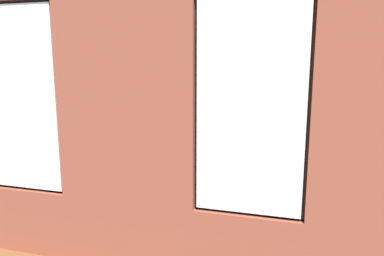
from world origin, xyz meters
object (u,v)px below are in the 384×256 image
object	(u,v)px
remote_black	(205,155)
potted_plant_corner_far_left	(383,194)
candle_jar	(201,150)
couch_by_window	(129,208)
potted_plant_near_tv	(50,158)
potted_plant_foreground_right	(128,125)
remote_gray	(192,151)
papasan_chair	(229,137)
potted_plant_by_left_couch	(313,155)
table_plant_small	(224,146)
couch_left	(345,188)
potted_plant_between_couches	(244,187)
media_console	(59,158)
coffee_table	(201,157)
tv_flatscreen	(57,123)
potted_plant_corner_near_left	(340,131)
cup_ceramic	(175,151)
potted_plant_mid_room_small	(237,152)

from	to	relation	value
remote_black	potted_plant_corner_far_left	xyz separation A→B (m)	(-2.31, 2.22, 0.37)
candle_jar	couch_by_window	bearing A→B (deg)	82.70
remote_black	potted_plant_near_tv	xyz separation A→B (m)	(2.12, 1.26, 0.12)
candle_jar	potted_plant_foreground_right	world-z (taller)	potted_plant_foreground_right
remote_black	remote_gray	bearing A→B (deg)	-163.56
papasan_chair	potted_plant_by_left_couch	distance (m)	1.96
table_plant_small	remote_black	bearing A→B (deg)	41.84
couch_left	potted_plant_between_couches	bearing A→B (deg)	-42.35
media_console	potted_plant_by_left_couch	world-z (taller)	potted_plant_by_left_couch
coffee_table	papasan_chair	world-z (taller)	papasan_chair
candle_jar	remote_black	distance (m)	0.17
remote_black	remote_gray	xyz separation A→B (m)	(0.28, -0.22, 0.00)
coffee_table	remote_gray	distance (m)	0.21
tv_flatscreen	potted_plant_corner_near_left	world-z (taller)	tv_flatscreen
remote_gray	tv_flatscreen	xyz separation A→B (m)	(2.39, 0.52, 0.48)
table_plant_small	papasan_chair	bearing A→B (deg)	-82.83
papasan_chair	potted_plant_by_left_couch	xyz separation A→B (m)	(-1.67, 1.04, -0.01)
cup_ceramic	table_plant_small	size ratio (longest dim) A/B	0.39
media_console	potted_plant_corner_far_left	size ratio (longest dim) A/B	0.79
remote_gray	media_console	size ratio (longest dim) A/B	0.17
potted_plant_between_couches	potted_plant_mid_room_small	bearing A→B (deg)	-79.23
couch_left	potted_plant_corner_far_left	world-z (taller)	potted_plant_corner_far_left
coffee_table	potted_plant_near_tv	bearing A→B (deg)	34.39
coffee_table	potted_plant_foreground_right	xyz separation A→B (m)	(2.27, -1.83, 0.12)
couch_by_window	potted_plant_near_tv	world-z (taller)	potted_plant_near_tv
potted_plant_near_tv	potted_plant_between_couches	world-z (taller)	potted_plant_between_couches
potted_plant_corner_far_left	remote_gray	bearing A→B (deg)	-43.10
tv_flatscreen	potted_plant_by_left_couch	xyz separation A→B (m)	(-4.44, -1.00, -0.53)
tv_flatscreen	potted_plant_foreground_right	world-z (taller)	tv_flatscreen
potted_plant_near_tv	table_plant_small	bearing A→B (deg)	-147.78
couch_left	potted_plant_near_tv	world-z (taller)	potted_plant_near_tv
potted_plant_between_couches	potted_plant_by_left_couch	xyz separation A→B (m)	(-0.80, -2.76, -0.29)
table_plant_small	potted_plant_foreground_right	world-z (taller)	potted_plant_foreground_right
couch_by_window	potted_plant_by_left_couch	xyz separation A→B (m)	(-2.16, -2.84, 0.09)
tv_flatscreen	potted_plant_between_couches	distance (m)	4.05
table_plant_small	potted_plant_between_couches	bearing A→B (deg)	106.47
couch_by_window	tv_flatscreen	xyz separation A→B (m)	(2.28, -1.83, 0.62)
tv_flatscreen	papasan_chair	xyz separation A→B (m)	(-2.77, -2.04, -0.52)
potted_plant_corner_near_left	potted_plant_mid_room_small	distance (m)	2.24
candle_jar	remote_gray	size ratio (longest dim) A/B	0.76
remote_black	potted_plant_between_couches	world-z (taller)	potted_plant_between_couches
potted_plant_near_tv	media_console	bearing A→B (deg)	-60.12
papasan_chair	couch_by_window	bearing A→B (deg)	82.74
potted_plant_foreground_right	potted_plant_mid_room_small	bearing A→B (deg)	158.68
candle_jar	papasan_chair	bearing A→B (deg)	-97.21
coffee_table	table_plant_small	xyz separation A→B (m)	(-0.39, -0.14, 0.18)
media_console	table_plant_small	bearing A→B (deg)	-169.29
remote_black	coffee_table	bearing A→B (deg)	-174.19
coffee_table	potted_plant_between_couches	world-z (taller)	potted_plant_between_couches
table_plant_small	remote_black	world-z (taller)	table_plant_small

